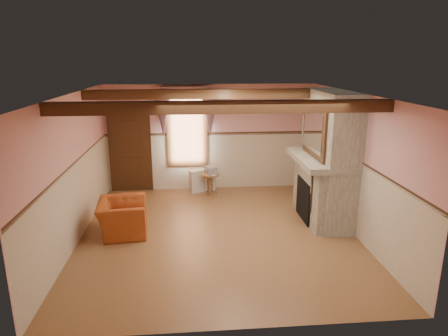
{
  "coord_description": "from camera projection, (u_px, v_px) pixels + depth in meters",
  "views": [
    {
      "loc": [
        -0.53,
        -7.46,
        3.45
      ],
      "look_at": [
        0.19,
        0.8,
        1.15
      ],
      "focal_mm": 32.0,
      "sensor_mm": 36.0,
      "label": 1
    }
  ],
  "objects": [
    {
      "name": "armchair",
      "position": [
        122.0,
        217.0,
        8.04
      ],
      "size": [
        1.02,
        1.14,
        0.69
      ],
      "primitive_type": "imported",
      "rotation": [
        0.0,
        0.0,
        1.66
      ],
      "color": "#994219",
      "rests_on": "floor"
    },
    {
      "name": "window_drapes",
      "position": [
        186.0,
        106.0,
        10.24
      ],
      "size": [
        1.3,
        0.14,
        1.4
      ],
      "primitive_type": "cube",
      "color": "gray",
      "rests_on": "wall_back"
    },
    {
      "name": "fireplace",
      "position": [
        329.0,
        157.0,
        8.53
      ],
      "size": [
        0.85,
        2.0,
        2.8
      ],
      "primitive_type": "cube",
      "color": "gray",
      "rests_on": "floor"
    },
    {
      "name": "radiator",
      "position": [
        202.0,
        180.0,
        10.61
      ],
      "size": [
        0.71,
        0.45,
        0.6
      ],
      "primitive_type": "cube",
      "rotation": [
        0.0,
        0.0,
        0.42
      ],
      "color": "silver",
      "rests_on": "floor"
    },
    {
      "name": "ceiling",
      "position": [
        217.0,
        94.0,
        7.37
      ],
      "size": [
        5.5,
        6.0,
        0.01
      ],
      "primitive_type": "cube",
      "color": "silver",
      "rests_on": "wall_back"
    },
    {
      "name": "ceiling_beam_back",
      "position": [
        214.0,
        94.0,
        8.55
      ],
      "size": [
        5.5,
        0.18,
        0.2
      ],
      "primitive_type": "cube",
      "color": "black",
      "rests_on": "ceiling"
    },
    {
      "name": "overmantel_mirror",
      "position": [
        314.0,
        131.0,
        8.34
      ],
      "size": [
        0.06,
        1.44,
        1.04
      ],
      "primitive_type": "cube",
      "color": "silver",
      "rests_on": "fireplace"
    },
    {
      "name": "wainscot",
      "position": [
        218.0,
        199.0,
        7.92
      ],
      "size": [
        5.5,
        6.0,
        1.5
      ],
      "primitive_type": null,
      "color": "beige",
      "rests_on": "floor"
    },
    {
      "name": "firebox",
      "position": [
        307.0,
        199.0,
        8.74
      ],
      "size": [
        0.2,
        0.95,
        0.9
      ],
      "primitive_type": "cube",
      "color": "black",
      "rests_on": "floor"
    },
    {
      "name": "floor",
      "position": [
        218.0,
        233.0,
        8.12
      ],
      "size": [
        5.5,
        6.0,
        0.01
      ],
      "primitive_type": "cube",
      "color": "brown",
      "rests_on": "ground"
    },
    {
      "name": "door",
      "position": [
        130.0,
        152.0,
        10.49
      ],
      "size": [
        1.1,
        0.1,
        2.1
      ],
      "primitive_type": "cube",
      "color": "black",
      "rests_on": "floor"
    },
    {
      "name": "wall_back",
      "position": [
        210.0,
        137.0,
        10.63
      ],
      "size": [
        5.5,
        0.02,
        2.8
      ],
      "primitive_type": "cube",
      "color": "#D59494",
      "rests_on": "floor"
    },
    {
      "name": "book_stack",
      "position": [
        211.0,
        170.0,
        10.27
      ],
      "size": [
        0.34,
        0.38,
        0.2
      ],
      "primitive_type": "cube",
      "rotation": [
        0.0,
        0.0,
        0.28
      ],
      "color": "#B7AD8C",
      "rests_on": "side_table"
    },
    {
      "name": "jar_yellow",
      "position": [
        327.0,
        158.0,
        8.1
      ],
      "size": [
        0.06,
        0.06,
        0.12
      ],
      "primitive_type": "cylinder",
      "color": "yellow",
      "rests_on": "mantel"
    },
    {
      "name": "wall_right",
      "position": [
        355.0,
        164.0,
        7.98
      ],
      "size": [
        0.02,
        6.0,
        2.8
      ],
      "primitive_type": "cube",
      "color": "#D59494",
      "rests_on": "floor"
    },
    {
      "name": "wall_left",
      "position": [
        73.0,
        170.0,
        7.52
      ],
      "size": [
        0.02,
        6.0,
        2.8
      ],
      "primitive_type": "cube",
      "color": "#D59494",
      "rests_on": "floor"
    },
    {
      "name": "window",
      "position": [
        187.0,
        129.0,
        10.48
      ],
      "size": [
        1.06,
        0.08,
        2.02
      ],
      "primitive_type": "cube",
      "color": "white",
      "rests_on": "wall_back"
    },
    {
      "name": "mantel_clock",
      "position": [
        313.0,
        146.0,
        9.05
      ],
      "size": [
        0.14,
        0.24,
        0.2
      ],
      "primitive_type": "cube",
      "color": "black",
      "rests_on": "mantel"
    },
    {
      "name": "ceiling_beam_front",
      "position": [
        223.0,
        107.0,
        6.25
      ],
      "size": [
        5.5,
        0.18,
        0.2
      ],
      "primitive_type": "cube",
      "color": "black",
      "rests_on": "ceiling"
    },
    {
      "name": "mantel",
      "position": [
        320.0,
        159.0,
        8.52
      ],
      "size": [
        1.05,
        2.05,
        0.12
      ],
      "primitive_type": "cube",
      "color": "gray",
      "rests_on": "fireplace"
    },
    {
      "name": "oil_lamp",
      "position": [
        312.0,
        143.0,
        9.12
      ],
      "size": [
        0.11,
        0.11,
        0.28
      ],
      "primitive_type": "cylinder",
      "color": "#C98B38",
      "rests_on": "mantel"
    },
    {
      "name": "side_table",
      "position": [
        210.0,
        184.0,
        10.4
      ],
      "size": [
        0.53,
        0.53,
        0.55
      ],
      "primitive_type": "cylinder",
      "rotation": [
        0.0,
        0.0,
        -0.12
      ],
      "color": "brown",
      "rests_on": "floor"
    },
    {
      "name": "chair_rail",
      "position": [
        218.0,
        162.0,
        7.72
      ],
      "size": [
        5.5,
        6.0,
        0.08
      ],
      "primitive_type": null,
      "color": "black",
      "rests_on": "wainscot"
    },
    {
      "name": "wall_front",
      "position": [
        235.0,
        232.0,
        4.87
      ],
      "size": [
        5.5,
        0.02,
        2.8
      ],
      "primitive_type": "cube",
      "color": "#D59494",
      "rests_on": "floor"
    },
    {
      "name": "candle_red",
      "position": [
        334.0,
        162.0,
        7.71
      ],
      "size": [
        0.06,
        0.06,
        0.16
      ],
      "primitive_type": "cylinder",
      "color": "#AD2E15",
      "rests_on": "mantel"
    },
    {
      "name": "bowl",
      "position": [
        325.0,
        157.0,
        8.26
      ],
      "size": [
        0.33,
        0.33,
        0.08
      ],
      "primitive_type": "imported",
      "color": "brown",
      "rests_on": "mantel"
    }
  ]
}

